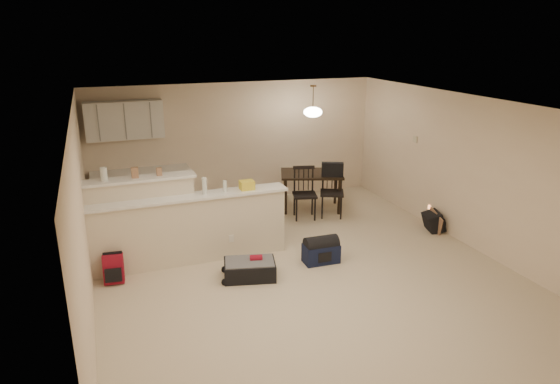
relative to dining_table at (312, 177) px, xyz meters
name	(u,v)px	position (x,y,z in m)	size (l,w,h in m)	color
room	(303,192)	(-1.25, -2.47, 0.58)	(7.00, 7.02, 2.50)	beige
breakfast_bar	(173,226)	(-3.00, -1.49, -0.06)	(3.08, 0.58, 1.39)	beige
upper_cabinets	(124,120)	(-3.45, 0.85, 1.23)	(1.40, 0.34, 0.70)	white
kitchen_counter	(143,195)	(-3.25, 0.72, -0.22)	(1.80, 0.60, 0.90)	white
thermostat	(415,139)	(1.74, -0.92, 0.83)	(0.02, 0.12, 0.12)	beige
jar	(104,174)	(-3.93, -1.35, 0.82)	(0.10, 0.10, 0.20)	silver
cereal_box	(135,173)	(-3.49, -1.35, 0.80)	(0.10, 0.07, 0.16)	#9A6F4F
small_box	(159,172)	(-3.14, -1.35, 0.78)	(0.08, 0.06, 0.12)	#9A6F4F
bottle_a	(204,186)	(-2.51, -1.57, 0.55)	(0.07, 0.07, 0.26)	silver
bottle_b	(225,186)	(-2.19, -1.57, 0.51)	(0.06, 0.06, 0.18)	silver
bag_lump	(247,185)	(-1.83, -1.57, 0.49)	(0.22, 0.18, 0.14)	#9A6F4F
dining_table	(312,177)	(0.00, 0.00, 0.00)	(1.42, 1.18, 0.76)	black
pendant_lamp	(313,112)	(0.00, 0.00, 1.32)	(0.36, 0.36, 0.62)	brown
dining_chair_near	(305,193)	(-0.34, -0.44, -0.17)	(0.44, 0.42, 1.00)	black
dining_chair_far	(332,191)	(0.20, -0.53, -0.16)	(0.44, 0.42, 1.02)	black
suitcase	(250,270)	(-2.07, -2.42, -0.54)	(0.75, 0.48, 0.25)	black
red_backpack	(114,269)	(-3.95, -1.86, -0.46)	(0.28, 0.18, 0.42)	maroon
navy_duffel	(321,253)	(-0.87, -2.32, -0.52)	(0.55, 0.30, 0.30)	#111836
black_daypack	(433,222)	(1.60, -1.86, -0.50)	(0.38, 0.27, 0.34)	black
cardboard_sheet	(435,222)	(1.60, -1.90, -0.49)	(0.47, 0.02, 0.36)	#9A6F4F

